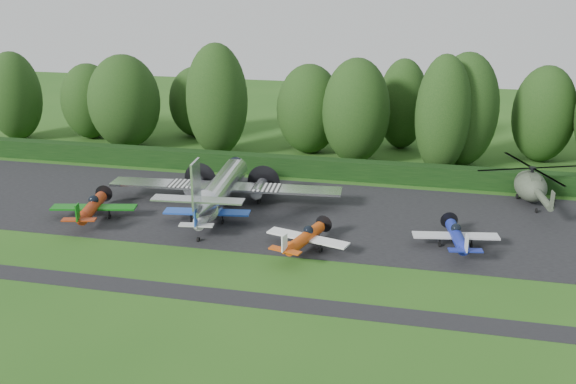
% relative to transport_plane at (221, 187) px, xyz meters
% --- Properties ---
extents(ground, '(160.00, 160.00, 0.00)m').
position_rel_transport_plane_xyz_m(ground, '(5.25, -10.12, -1.93)').
color(ground, '#245317').
rests_on(ground, ground).
extents(apron, '(70.00, 18.00, 0.01)m').
position_rel_transport_plane_xyz_m(apron, '(5.25, -0.12, -1.93)').
color(apron, black).
rests_on(apron, ground).
extents(taxiway_verge, '(70.00, 2.00, 0.00)m').
position_rel_transport_plane_xyz_m(taxiway_verge, '(5.25, -16.12, -1.93)').
color(taxiway_verge, black).
rests_on(taxiway_verge, ground).
extents(hedgerow, '(90.00, 1.60, 2.00)m').
position_rel_transport_plane_xyz_m(hedgerow, '(5.25, 10.88, -1.93)').
color(hedgerow, black).
rests_on(hedgerow, ground).
extents(transport_plane, '(21.58, 16.55, 6.92)m').
position_rel_transport_plane_xyz_m(transport_plane, '(0.00, 0.00, 0.00)').
color(transport_plane, silver).
rests_on(transport_plane, ground).
extents(light_plane_red, '(7.31, 7.68, 2.81)m').
position_rel_transport_plane_xyz_m(light_plane_red, '(-9.89, -5.44, -0.76)').
color(light_plane_red, maroon).
rests_on(light_plane_red, ground).
extents(light_plane_white, '(7.35, 7.72, 2.82)m').
position_rel_transport_plane_xyz_m(light_plane_white, '(0.07, -4.37, -0.75)').
color(light_plane_white, silver).
rests_on(light_plane_white, ground).
extents(light_plane_orange, '(6.67, 7.01, 2.56)m').
position_rel_transport_plane_xyz_m(light_plane_orange, '(9.28, -7.67, -0.86)').
color(light_plane_orange, '#BE420B').
rests_on(light_plane_orange, ground).
extents(light_plane_blue, '(6.64, 6.98, 2.55)m').
position_rel_transport_plane_xyz_m(light_plane_blue, '(20.69, -4.71, -0.87)').
color(light_plane_blue, navy).
rests_on(light_plane_blue, ground).
extents(helicopter, '(10.64, 12.46, 3.43)m').
position_rel_transport_plane_xyz_m(helicopter, '(27.52, 7.57, -0.09)').
color(helicopter, '#394233').
rests_on(helicopter, ground).
extents(tree_0, '(6.85, 6.85, 10.78)m').
position_rel_transport_plane_xyz_m(tree_0, '(30.27, 22.27, 3.45)').
color(tree_0, black).
rests_on(tree_0, ground).
extents(tree_2, '(7.05, 7.05, 12.93)m').
position_rel_transport_plane_xyz_m(tree_2, '(-5.90, 16.75, 4.52)').
color(tree_2, black).
rests_on(tree_2, ground).
extents(tree_3, '(7.57, 7.57, 10.42)m').
position_rel_transport_plane_xyz_m(tree_3, '(4.19, 20.13, 3.27)').
color(tree_3, black).
rests_on(tree_3, ground).
extents(tree_4, '(7.46, 7.46, 11.66)m').
position_rel_transport_plane_xyz_m(tree_4, '(9.99, 17.24, 3.89)').
color(tree_4, black).
rests_on(tree_4, ground).
extents(tree_5, '(6.68, 6.68, 11.10)m').
position_rel_transport_plane_xyz_m(tree_5, '(-33.10, 18.11, 3.61)').
color(tree_5, black).
rests_on(tree_5, ground).
extents(tree_6, '(5.90, 5.90, 10.78)m').
position_rel_transport_plane_xyz_m(tree_6, '(14.69, 24.63, 3.45)').
color(tree_6, black).
rests_on(tree_6, ground).
extents(tree_7, '(7.15, 7.15, 12.43)m').
position_rel_transport_plane_xyz_m(tree_7, '(21.62, 18.64, 4.27)').
color(tree_7, black).
rests_on(tree_7, ground).
extents(tree_8, '(8.53, 8.53, 11.21)m').
position_rel_transport_plane_xyz_m(tree_8, '(-17.84, 17.58, 3.67)').
color(tree_8, black).
rests_on(tree_8, ground).
extents(tree_10, '(6.96, 6.96, 9.52)m').
position_rel_transport_plane_xyz_m(tree_10, '(-24.37, 20.83, 2.82)').
color(tree_10, black).
rests_on(tree_10, ground).
extents(tree_11, '(6.71, 6.71, 8.95)m').
position_rel_transport_plane_xyz_m(tree_11, '(-11.58, 24.71, 2.54)').
color(tree_11, black).
rests_on(tree_11, ground).
extents(tree_12, '(5.70, 5.70, 12.56)m').
position_rel_transport_plane_xyz_m(tree_12, '(19.26, 15.33, 4.33)').
color(tree_12, black).
rests_on(tree_12, ground).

